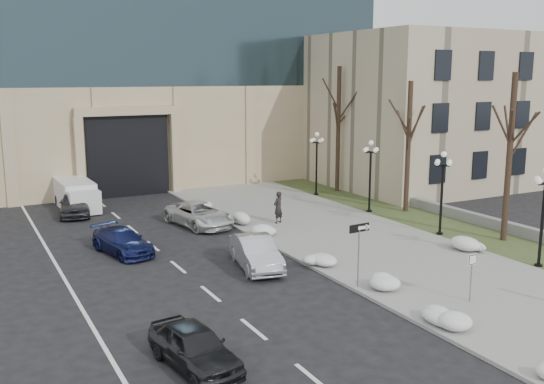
{
  "coord_description": "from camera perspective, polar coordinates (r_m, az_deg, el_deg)",
  "views": [
    {
      "loc": [
        -15.33,
        -12.06,
        8.83
      ],
      "look_at": [
        -2.4,
        12.33,
        3.5
      ],
      "focal_mm": 40.0,
      "sensor_mm": 36.0,
      "label": 1
    }
  ],
  "objects": [
    {
      "name": "ground",
      "position": [
        21.41,
        22.37,
        -14.3
      ],
      "size": [
        160.0,
        160.0,
        0.0
      ],
      "primitive_type": "plane",
      "color": "black",
      "rests_on": "ground"
    },
    {
      "name": "sidewalk",
      "position": [
        33.33,
        7.67,
        -4.43
      ],
      "size": [
        9.0,
        40.0,
        0.12
      ],
      "primitive_type": "cube",
      "color": "gray",
      "rests_on": "ground"
    },
    {
      "name": "curb",
      "position": [
        31.01,
        0.85,
        -5.49
      ],
      "size": [
        0.3,
        40.0,
        0.14
      ],
      "primitive_type": "cube",
      "color": "gray",
      "rests_on": "ground"
    },
    {
      "name": "grass_strip",
      "position": [
        37.39,
        15.82,
        -3.08
      ],
      "size": [
        4.0,
        40.0,
        0.1
      ],
      "primitive_type": "cube",
      "color": "#314120",
      "rests_on": "ground"
    },
    {
      "name": "stone_wall",
      "position": [
        40.08,
        15.95,
        -1.72
      ],
      "size": [
        0.5,
        30.0,
        0.7
      ],
      "primitive_type": "cube",
      "color": "slate",
      "rests_on": "ground"
    },
    {
      "name": "classical_building",
      "position": [
        54.82,
        15.19,
        7.59
      ],
      "size": [
        22.0,
        18.12,
        12.0
      ],
      "color": "tan",
      "rests_on": "ground"
    },
    {
      "name": "car_a",
      "position": [
        19.23,
        -7.32,
        -14.25
      ],
      "size": [
        2.12,
        4.16,
        1.36
      ],
      "primitive_type": "imported",
      "rotation": [
        0.0,
        0.0,
        0.14
      ],
      "color": "black",
      "rests_on": "ground"
    },
    {
      "name": "car_b",
      "position": [
        28.22,
        -1.52,
        -5.73
      ],
      "size": [
        2.4,
        4.72,
        1.48
      ],
      "primitive_type": "imported",
      "rotation": [
        0.0,
        0.0,
        -0.19
      ],
      "color": "#B3B6BC",
      "rests_on": "ground"
    },
    {
      "name": "car_c",
      "position": [
        31.41,
        -13.9,
        -4.55
      ],
      "size": [
        2.68,
        4.59,
        1.25
      ],
      "primitive_type": "imported",
      "rotation": [
        0.0,
        0.0,
        0.23
      ],
      "color": "#161D4F",
      "rests_on": "ground"
    },
    {
      "name": "car_d",
      "position": [
        36.21,
        -6.88,
        -2.1
      ],
      "size": [
        3.21,
        5.49,
        1.43
      ],
      "primitive_type": "imported",
      "rotation": [
        0.0,
        0.0,
        0.17
      ],
      "color": "silver",
      "rests_on": "ground"
    },
    {
      "name": "car_e",
      "position": [
        40.76,
        -18.08,
        -1.02
      ],
      "size": [
        2.62,
        4.79,
        1.54
      ],
      "primitive_type": "imported",
      "rotation": [
        0.0,
        0.0,
        -0.18
      ],
      "color": "#313136",
      "rests_on": "ground"
    },
    {
      "name": "pedestrian",
      "position": [
        36.18,
        0.58,
        -1.44
      ],
      "size": [
        0.83,
        0.71,
        1.92
      ],
      "primitive_type": "imported",
      "rotation": [
        0.0,
        0.0,
        3.57
      ],
      "color": "black",
      "rests_on": "sidewalk"
    },
    {
      "name": "box_truck",
      "position": [
        42.73,
        -17.93,
        -0.31
      ],
      "size": [
        2.19,
        5.89,
        1.86
      ],
      "rotation": [
        0.0,
        0.0,
        0.02
      ],
      "color": "silver",
      "rests_on": "ground"
    },
    {
      "name": "one_way_sign",
      "position": [
        25.27,
        8.52,
        -4.04
      ],
      "size": [
        1.07,
        0.3,
        2.86
      ],
      "rotation": [
        0.0,
        0.0,
        0.07
      ],
      "color": "slate",
      "rests_on": "ground"
    },
    {
      "name": "keep_sign",
      "position": [
        24.87,
        18.29,
        -6.77
      ],
      "size": [
        0.44,
        0.06,
        2.05
      ],
      "rotation": [
        0.0,
        0.0,
        -0.02
      ],
      "color": "slate",
      "rests_on": "ground"
    },
    {
      "name": "snow_clump_b",
      "position": [
        22.53,
        15.45,
        -11.74
      ],
      "size": [
        1.1,
        1.6,
        0.36
      ],
      "primitive_type": "ellipsoid",
      "color": "silver",
      "rests_on": "sidewalk"
    },
    {
      "name": "snow_clump_c",
      "position": [
        25.4,
        10.22,
        -8.87
      ],
      "size": [
        1.1,
        1.6,
        0.36
      ],
      "primitive_type": "ellipsoid",
      "color": "silver",
      "rests_on": "sidewalk"
    },
    {
      "name": "snow_clump_d",
      "position": [
        28.74,
        4.39,
        -6.37
      ],
      "size": [
        1.1,
        1.6,
        0.36
      ],
      "primitive_type": "ellipsoid",
      "color": "silver",
      "rests_on": "sidewalk"
    },
    {
      "name": "snow_clump_e",
      "position": [
        33.32,
        -0.72,
        -3.91
      ],
      "size": [
        1.1,
        1.6,
        0.36
      ],
      "primitive_type": "ellipsoid",
      "color": "silver",
      "rests_on": "sidewalk"
    },
    {
      "name": "snow_clump_f",
      "position": [
        36.38,
        -3.73,
        -2.66
      ],
      "size": [
        1.1,
        1.6,
        0.36
      ],
      "primitive_type": "ellipsoid",
      "color": "silver",
      "rests_on": "sidewalk"
    },
    {
      "name": "snow_clump_g",
      "position": [
        40.52,
        -6.4,
        -1.3
      ],
      "size": [
        1.1,
        1.6,
        0.36
      ],
      "primitive_type": "ellipsoid",
      "color": "silver",
      "rests_on": "sidewalk"
    },
    {
      "name": "snow_clump_i",
      "position": [
        32.3,
        18.28,
        -4.95
      ],
      "size": [
        1.1,
        1.6,
        0.36
      ],
      "primitive_type": "ellipsoid",
      "color": "silver",
      "rests_on": "sidewalk"
    },
    {
      "name": "lamppost_a",
      "position": [
        30.29,
        24.21,
        -1.0
      ],
      "size": [
        1.18,
        1.18,
        4.76
      ],
      "color": "black",
      "rests_on": "ground"
    },
    {
      "name": "lamppost_b",
      "position": [
        34.57,
        15.74,
        0.93
      ],
      "size": [
        1.18,
        1.18,
        4.76
      ],
      "color": "black",
      "rests_on": "ground"
    },
    {
      "name": "lamppost_c",
      "position": [
        39.45,
        9.25,
        2.39
      ],
      "size": [
        1.18,
        1.18,
        4.76
      ],
      "color": "black",
      "rests_on": "ground"
    },
    {
      "name": "lamppost_d",
      "position": [
        44.75,
        4.22,
        3.5
      ],
      "size": [
        1.18,
        1.18,
        4.76
      ],
      "color": "black",
      "rests_on": "ground"
    },
    {
      "name": "tree_near",
      "position": [
        34.1,
        21.58,
        5.11
      ],
      "size": [
        3.2,
        3.2,
        9.0
      ],
      "color": "black",
      "rests_on": "ground"
    },
    {
      "name": "tree_mid",
      "position": [
        39.78,
        12.77,
        5.86
      ],
      "size": [
        3.2,
        3.2,
        8.5
      ],
      "color": "black",
      "rests_on": "ground"
    },
    {
      "name": "tree_far",
      "position": [
        46.08,
        6.28,
        7.53
      ],
      "size": [
        3.2,
        3.2,
        9.5
      ],
      "color": "black",
      "rests_on": "ground"
    }
  ]
}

